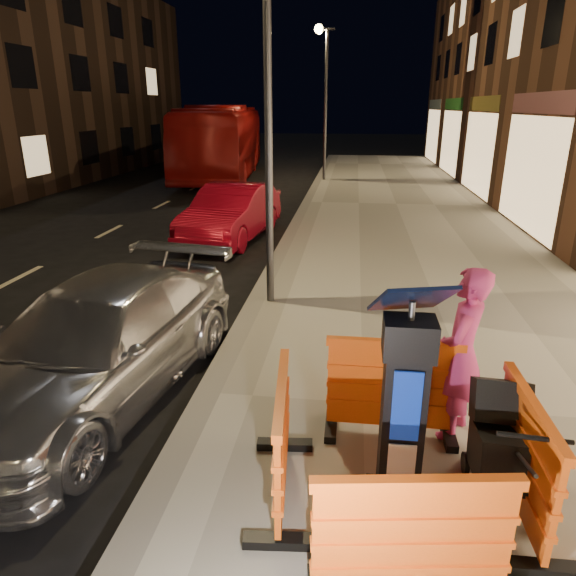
# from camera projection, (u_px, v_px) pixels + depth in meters

# --- Properties ---
(ground_plane) EXTENTS (120.00, 120.00, 0.00)m
(ground_plane) POSITION_uv_depth(u_px,v_px,m) (208.00, 404.00, 5.91)
(ground_plane) COLOR black
(ground_plane) RESTS_ON ground
(sidewalk) EXTENTS (6.00, 60.00, 0.15)m
(sidewalk) POSITION_uv_depth(u_px,v_px,m) (478.00, 417.00, 5.53)
(sidewalk) COLOR #9A978C
(sidewalk) RESTS_ON ground
(kerb) EXTENTS (0.30, 60.00, 0.15)m
(kerb) POSITION_uv_depth(u_px,v_px,m) (208.00, 398.00, 5.88)
(kerb) COLOR slate
(kerb) RESTS_ON ground
(parking_kiosk) EXTENTS (0.61, 0.61, 1.83)m
(parking_kiosk) POSITION_uv_depth(u_px,v_px,m) (404.00, 406.00, 3.95)
(parking_kiosk) COLOR black
(parking_kiosk) RESTS_ON sidewalk
(barrier_front) EXTENTS (1.37, 0.72, 1.02)m
(barrier_front) POSITION_uv_depth(u_px,v_px,m) (412.00, 545.00, 3.20)
(barrier_front) COLOR #F05912
(barrier_front) RESTS_ON sidewalk
(barrier_back) EXTENTS (1.31, 0.54, 1.02)m
(barrier_back) POSITION_uv_depth(u_px,v_px,m) (392.00, 388.00, 4.97)
(barrier_back) COLOR #F05912
(barrier_back) RESTS_ON sidewalk
(barrier_kerbside) EXTENTS (0.65, 1.35, 1.02)m
(barrier_kerbside) POSITION_uv_depth(u_px,v_px,m) (282.00, 440.00, 4.20)
(barrier_kerbside) COLOR #F05912
(barrier_kerbside) RESTS_ON sidewalk
(barrier_bldgside) EXTENTS (0.56, 1.32, 1.02)m
(barrier_bldgside) POSITION_uv_depth(u_px,v_px,m) (524.00, 459.00, 3.97)
(barrier_bldgside) COLOR #F05912
(barrier_bldgside) RESTS_ON sidewalk
(car_silver) EXTENTS (2.54, 4.80, 1.32)m
(car_silver) POSITION_uv_depth(u_px,v_px,m) (104.00, 392.00, 6.14)
(car_silver) COLOR silver
(car_silver) RESTS_ON ground
(car_red) EXTENTS (1.97, 4.32, 1.37)m
(car_red) POSITION_uv_depth(u_px,v_px,m) (233.00, 239.00, 13.15)
(car_red) COLOR maroon
(car_red) RESTS_ON ground
(bus_doubledecker) EXTENTS (4.00, 11.93, 3.26)m
(bus_doubledecker) POSITION_uv_depth(u_px,v_px,m) (224.00, 177.00, 24.69)
(bus_doubledecker) COLOR maroon
(bus_doubledecker) RESTS_ON ground
(man) EXTENTS (0.64, 0.75, 1.73)m
(man) POSITION_uv_depth(u_px,v_px,m) (461.00, 354.00, 4.86)
(man) COLOR #B62C6D
(man) RESTS_ON sidewalk
(stroller) EXTENTS (0.57, 0.82, 0.98)m
(stroller) POSITION_uv_depth(u_px,v_px,m) (503.00, 449.00, 4.13)
(stroller) COLOR black
(stroller) RESTS_ON sidewalk
(street_lamp_mid) EXTENTS (0.12, 0.12, 6.00)m
(street_lamp_mid) POSITION_uv_depth(u_px,v_px,m) (268.00, 112.00, 7.62)
(street_lamp_mid) COLOR #3F3F44
(street_lamp_mid) RESTS_ON sidewalk
(street_lamp_far) EXTENTS (0.12, 0.12, 6.00)m
(street_lamp_far) POSITION_uv_depth(u_px,v_px,m) (326.00, 108.00, 21.64)
(street_lamp_far) COLOR #3F3F44
(street_lamp_far) RESTS_ON sidewalk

